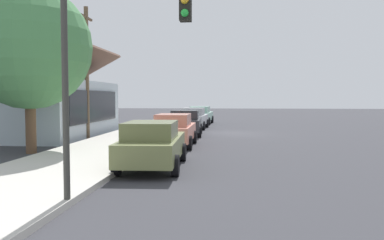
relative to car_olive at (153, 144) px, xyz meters
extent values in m
plane|color=#38383D|center=(13.31, -2.65, -0.82)|extent=(120.00, 120.00, 0.00)
cube|color=beige|center=(13.31, 2.95, -0.74)|extent=(60.00, 4.20, 0.16)
cube|color=olive|center=(0.11, 0.00, -0.14)|extent=(4.79, 1.98, 0.70)
cube|color=#61683C|center=(-0.36, -0.01, 0.49)|extent=(2.33, 1.66, 0.56)
cylinder|color=black|center=(1.54, 0.96, -0.49)|extent=(0.67, 0.25, 0.66)
cylinder|color=black|center=(1.61, -0.83, -0.49)|extent=(0.67, 0.25, 0.66)
cylinder|color=black|center=(-1.38, 0.84, -0.49)|extent=(0.67, 0.25, 0.66)
cylinder|color=black|center=(-1.31, -0.95, -0.49)|extent=(0.67, 0.25, 0.66)
cube|color=#EA8C75|center=(6.06, 0.10, -0.14)|extent=(4.41, 1.75, 0.70)
cube|color=tan|center=(5.62, 0.09, 0.49)|extent=(2.12, 1.53, 0.56)
cylinder|color=black|center=(7.41, 0.97, -0.49)|extent=(0.66, 0.22, 0.66)
cylinder|color=black|center=(7.43, -0.75, -0.49)|extent=(0.66, 0.22, 0.66)
cylinder|color=black|center=(4.69, 0.95, -0.49)|extent=(0.66, 0.22, 0.66)
cylinder|color=black|center=(4.70, -0.77, -0.49)|extent=(0.66, 0.22, 0.66)
cube|color=#2D3035|center=(11.75, 0.19, -0.14)|extent=(4.49, 2.04, 0.70)
cube|color=#27292D|center=(11.31, 0.17, 0.49)|extent=(2.19, 1.71, 0.56)
cylinder|color=black|center=(13.07, 1.17, -0.49)|extent=(0.67, 0.25, 0.66)
cylinder|color=black|center=(13.16, -0.65, -0.49)|extent=(0.67, 0.25, 0.66)
cylinder|color=black|center=(10.35, 1.03, -0.49)|extent=(0.67, 0.25, 0.66)
cylinder|color=black|center=(10.44, -0.79, -0.49)|extent=(0.67, 0.25, 0.66)
cube|color=silver|center=(17.14, 0.16, -0.14)|extent=(4.40, 1.96, 0.70)
cube|color=#A0A2A6|center=(16.71, 0.18, 0.49)|extent=(2.14, 1.65, 0.56)
cylinder|color=black|center=(18.52, 0.99, -0.49)|extent=(0.67, 0.25, 0.66)
cylinder|color=black|center=(18.44, -0.79, -0.49)|extent=(0.67, 0.25, 0.66)
cylinder|color=black|center=(15.84, 1.11, -0.49)|extent=(0.67, 0.25, 0.66)
cylinder|color=black|center=(15.76, -0.67, -0.49)|extent=(0.67, 0.25, 0.66)
cube|color=#9ED1BC|center=(22.71, 0.03, -0.14)|extent=(4.97, 2.02, 0.70)
cube|color=#86B1A0|center=(22.22, 0.05, 0.49)|extent=(2.42, 1.68, 0.56)
cylinder|color=black|center=(24.26, 0.84, -0.49)|extent=(0.67, 0.25, 0.66)
cylinder|color=black|center=(24.17, -0.94, -0.49)|extent=(0.67, 0.25, 0.66)
cylinder|color=black|center=(21.24, 0.99, -0.49)|extent=(0.67, 0.25, 0.66)
cylinder|color=black|center=(21.15, -0.79, -0.49)|extent=(0.67, 0.25, 0.66)
cube|color=#ADBCC6|center=(10.46, 9.35, 0.86)|extent=(10.15, 7.55, 3.35)
cube|color=black|center=(10.46, 5.54, 1.03)|extent=(8.12, 0.08, 1.88)
cube|color=brown|center=(10.46, 7.47, 3.54)|extent=(10.75, 4.07, 2.27)
cube|color=brown|center=(10.46, 11.24, 3.54)|extent=(10.75, 4.07, 2.27)
cylinder|color=brown|center=(3.06, 5.83, 0.71)|extent=(0.44, 0.44, 3.05)
sphere|color=#47844C|center=(3.06, 5.83, 3.67)|extent=(5.22, 5.22, 5.22)
cylinder|color=#383833|center=(-4.83, 0.95, 1.78)|extent=(0.14, 0.14, 5.20)
cube|color=black|center=(-4.83, -1.65, 3.53)|extent=(0.28, 0.24, 0.80)
sphere|color=yellow|center=(-4.98, -1.65, 3.53)|extent=(0.16, 0.16, 0.16)
sphere|color=green|center=(-4.98, -1.65, 3.27)|extent=(0.16, 0.16, 0.16)
cylinder|color=brown|center=(9.07, 5.55, 2.93)|extent=(0.24, 0.24, 7.50)
cube|color=brown|center=(9.07, 5.55, 6.08)|extent=(1.80, 0.12, 0.12)
cylinder|color=red|center=(15.66, 1.55, -0.38)|extent=(0.22, 0.22, 0.55)
sphere|color=red|center=(15.66, 1.55, -0.04)|extent=(0.18, 0.18, 0.18)
camera|label=1|loc=(-13.13, -2.57, 1.56)|focal=37.41mm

